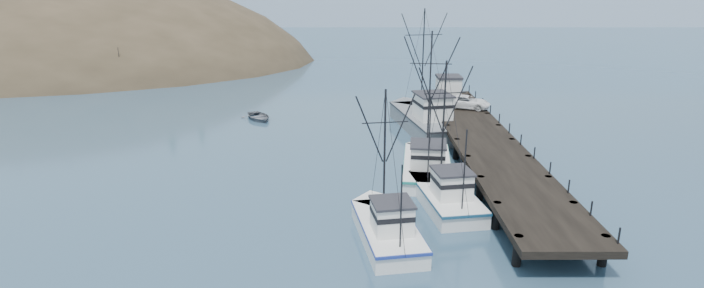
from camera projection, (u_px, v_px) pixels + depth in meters
name	position (u px, v px, depth m)	size (l,w,h in m)	color
ground	(331.00, 235.00, 37.08)	(400.00, 400.00, 0.00)	#2A465E
pier	(484.00, 142.00, 51.87)	(6.00, 44.00, 2.00)	black
distant_ridge	(375.00, 22.00, 199.40)	(360.00, 40.00, 26.00)	#9EB2C6
distant_ridge_far	(245.00, 19.00, 213.64)	(180.00, 25.00, 18.00)	silver
moored_sailboats	(133.00, 77.00, 91.84)	(17.35, 19.79, 6.35)	white
trawler_near	(444.00, 194.00, 42.00)	(5.01, 11.10, 11.20)	white
trawler_mid	(386.00, 227.00, 36.43)	(4.82, 10.34, 10.31)	white
trawler_far	(427.00, 164.00, 48.46)	(5.32, 12.64, 12.67)	white
work_vessel	(425.00, 119.00, 62.02)	(7.54, 16.53, 13.64)	slate
pier_shed	(448.00, 87.00, 68.54)	(3.00, 3.20, 2.80)	silver
pickup_truck	(467.00, 102.00, 63.32)	(2.48, 5.38, 1.49)	white
motorboat	(259.00, 119.00, 66.56)	(3.47, 4.85, 1.01)	#585B62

